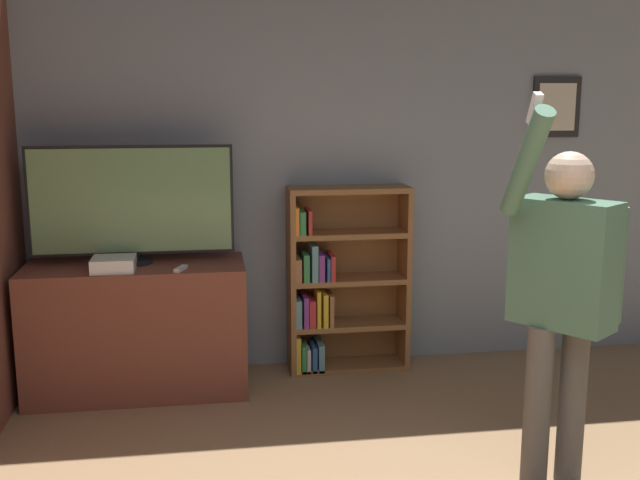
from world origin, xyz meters
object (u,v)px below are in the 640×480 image
bookshelf (338,284)px  person (563,287)px  television (132,203)px  game_console (114,264)px

bookshelf → person: person is taller
television → bookshelf: television is taller
game_console → person: bearing=-31.6°
television → bookshelf: size_ratio=0.98×
bookshelf → person: bearing=-65.9°
game_console → person: (2.22, -1.36, 0.12)m
game_console → bookshelf: bearing=14.1°
game_console → person: 2.61m
television → person: size_ratio=0.66×
television → bookshelf: 1.49m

